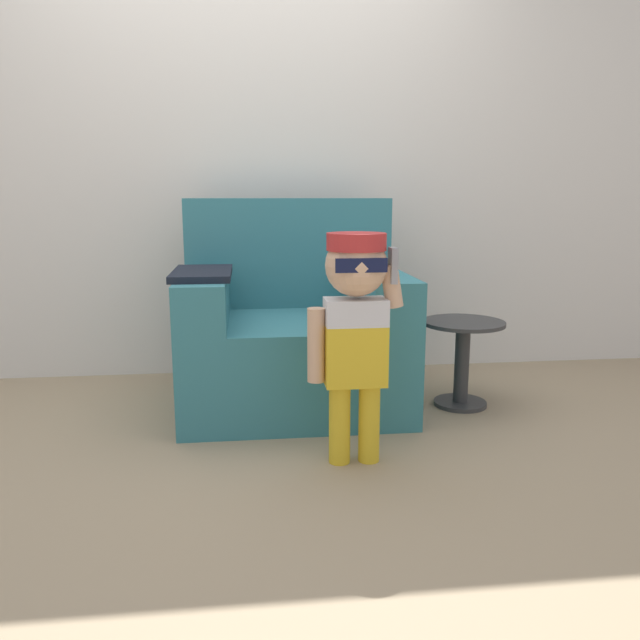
# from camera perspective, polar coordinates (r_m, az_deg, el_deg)

# --- Properties ---
(ground_plane) EXTENTS (10.00, 10.00, 0.00)m
(ground_plane) POSITION_cam_1_polar(r_m,az_deg,el_deg) (2.97, -6.47, -8.68)
(ground_plane) COLOR #998466
(wall_back) EXTENTS (10.00, 0.05, 2.60)m
(wall_back) POSITION_cam_1_polar(r_m,az_deg,el_deg) (3.60, -7.05, 15.84)
(wall_back) COLOR silver
(wall_back) RESTS_ON ground_plane
(armchair) EXTENTS (1.07, 0.88, 1.00)m
(armchair) POSITION_cam_1_polar(r_m,az_deg,el_deg) (3.06, -2.60, -0.93)
(armchair) COLOR teal
(armchair) RESTS_ON ground_plane
(person_child) EXTENTS (0.36, 0.27, 0.88)m
(person_child) POSITION_cam_1_polar(r_m,az_deg,el_deg) (2.30, 3.18, 0.69)
(person_child) COLOR gold
(person_child) RESTS_ON ground_plane
(side_table) EXTENTS (0.39, 0.39, 0.42)m
(side_table) POSITION_cam_1_polar(r_m,az_deg,el_deg) (3.10, 12.84, -3.09)
(side_table) COLOR #333333
(side_table) RESTS_ON ground_plane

